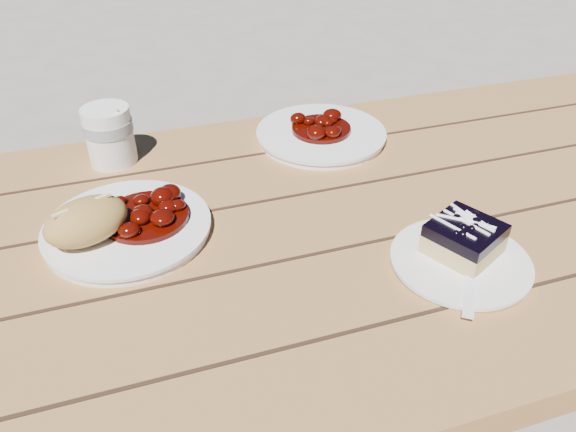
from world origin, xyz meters
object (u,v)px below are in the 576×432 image
object	(u,v)px
bread_roll	(86,221)
blueberry_cake	(464,238)
second_plate	(321,135)
picnic_table	(277,302)
coffee_cup	(110,135)
dessert_plate	(460,262)
main_plate	(128,229)

from	to	relation	value
bread_roll	blueberry_cake	distance (m)	0.55
bread_roll	second_plate	size ratio (longest dim) A/B	0.50
picnic_table	second_plate	bearing A→B (deg)	56.15
picnic_table	blueberry_cake	size ratio (longest dim) A/B	16.30
bread_roll	coffee_cup	distance (m)	0.26
dessert_plate	main_plate	bearing A→B (deg)	153.27
dessert_plate	coffee_cup	distance (m)	0.66
main_plate	coffee_cup	world-z (taller)	coffee_cup
picnic_table	coffee_cup	size ratio (longest dim) A/B	18.43
main_plate	bread_roll	bearing A→B (deg)	-160.02
main_plate	blueberry_cake	distance (m)	0.51
picnic_table	blueberry_cake	bearing A→B (deg)	-32.37
main_plate	coffee_cup	xyz separation A→B (m)	(-0.00, 0.24, 0.05)
coffee_cup	second_plate	distance (m)	0.41
main_plate	dessert_plate	world-z (taller)	main_plate
bread_roll	dessert_plate	bearing A→B (deg)	-22.29
bread_roll	blueberry_cake	size ratio (longest dim) A/B	1.04
coffee_cup	picnic_table	bearing A→B (deg)	-52.76
main_plate	bread_roll	size ratio (longest dim) A/B	2.00
coffee_cup	main_plate	bearing A→B (deg)	-88.83
main_plate	picnic_table	bearing A→B (deg)	-15.29
picnic_table	main_plate	size ratio (longest dim) A/B	7.86
bread_roll	coffee_cup	xyz separation A→B (m)	(0.05, 0.26, 0.01)
main_plate	coffee_cup	bearing A→B (deg)	91.17
dessert_plate	second_plate	world-z (taller)	second_plate
picnic_table	coffee_cup	bearing A→B (deg)	127.24
blueberry_cake	picnic_table	bearing A→B (deg)	120.80
main_plate	second_plate	bearing A→B (deg)	26.96
bread_roll	blueberry_cake	xyz separation A→B (m)	(0.52, -0.19, -0.01)
main_plate	coffee_cup	distance (m)	0.24
main_plate	blueberry_cake	bearing A→B (deg)	-24.72
coffee_cup	second_plate	xyz separation A→B (m)	(0.41, -0.04, -0.05)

